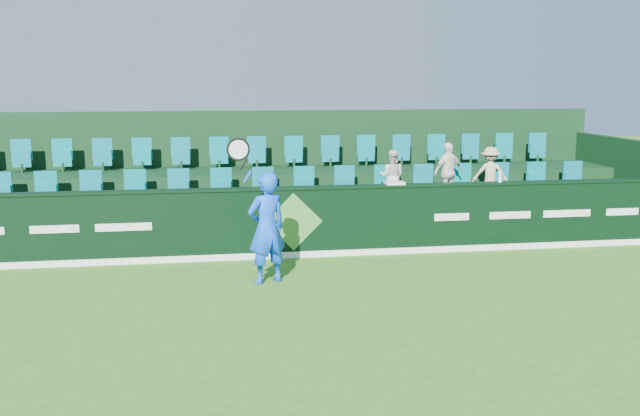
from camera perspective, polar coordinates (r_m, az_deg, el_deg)
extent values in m
plane|color=#376E1A|center=(9.85, 0.62, -9.54)|extent=(60.00, 60.00, 0.00)
cube|color=black|center=(13.50, -2.19, -1.23)|extent=(16.00, 0.20, 1.30)
cube|color=black|center=(13.38, -2.21, 1.60)|extent=(16.00, 0.24, 0.05)
cube|color=white|center=(13.52, -2.12, -3.77)|extent=(16.00, 0.02, 0.12)
cube|color=#418530|center=(13.38, -2.13, -1.12)|extent=(1.10, 0.02, 1.10)
cube|color=white|center=(13.58, -20.47, -1.60)|extent=(0.85, 0.01, 0.14)
cube|color=white|center=(13.38, -15.43, -1.48)|extent=(1.00, 0.01, 0.14)
cube|color=white|center=(14.08, 10.49, -0.71)|extent=(0.70, 0.01, 0.14)
cube|color=white|center=(14.52, 14.97, -0.56)|extent=(0.85, 0.01, 0.14)
cube|color=white|center=(15.04, 19.15, -0.41)|extent=(1.00, 0.01, 0.14)
cube|color=white|center=(15.64, 23.04, -0.28)|extent=(0.70, 0.01, 0.14)
cube|color=black|center=(14.62, -2.69, -1.34)|extent=(16.00, 2.00, 0.80)
cube|color=black|center=(16.44, -3.42, 0.83)|extent=(16.00, 1.80, 1.30)
cube|color=black|center=(17.33, -3.77, 3.49)|extent=(16.00, 0.20, 2.60)
cube|color=black|center=(18.00, 22.83, 1.99)|extent=(0.20, 4.00, 2.00)
cube|color=#017277|center=(14.89, -2.88, 1.60)|extent=(13.50, 0.50, 0.60)
cube|color=#017277|center=(16.60, -3.56, 4.23)|extent=(13.50, 0.50, 0.60)
imported|color=blue|center=(11.76, -4.28, -1.61)|extent=(0.79, 0.67, 1.85)
cylinder|color=#143FBF|center=(11.49, -5.82, 2.52)|extent=(0.15, 0.04, 0.21)
cylinder|color=black|center=(11.46, -6.14, 3.50)|extent=(0.13, 0.03, 0.19)
torus|color=black|center=(11.43, -6.56, 4.68)|extent=(0.52, 0.04, 0.52)
cylinder|color=silver|center=(11.43, -6.56, 4.68)|extent=(0.43, 0.01, 0.43)
imported|color=silver|center=(14.88, 5.76, 2.54)|extent=(0.65, 0.59, 1.10)
imported|color=white|center=(15.22, 10.23, 2.86)|extent=(0.79, 0.54, 1.24)
imported|color=tan|center=(15.56, 13.46, 2.70)|extent=(0.82, 0.61, 1.13)
cube|color=white|center=(13.74, 6.01, 2.00)|extent=(0.36, 0.23, 0.05)
cylinder|color=white|center=(14.43, 14.22, 2.47)|extent=(0.07, 0.07, 0.22)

